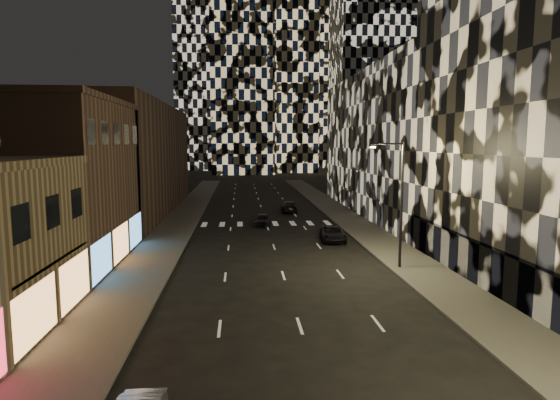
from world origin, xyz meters
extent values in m
cube|color=#47443F|center=(-10.00, 50.00, 0.07)|extent=(4.00, 120.00, 0.15)
cube|color=#47443F|center=(10.00, 50.00, 0.07)|extent=(4.00, 120.00, 0.15)
cube|color=#4C4C47|center=(-7.90, 50.00, 0.07)|extent=(0.20, 120.00, 0.15)
cube|color=#4C4C47|center=(7.90, 50.00, 0.07)|extent=(0.20, 120.00, 0.15)
cube|color=brown|center=(-17.00, 33.50, 6.00)|extent=(10.00, 15.00, 12.00)
cube|color=brown|center=(-17.00, 60.00, 7.00)|extent=(10.00, 40.00, 14.00)
cube|color=#383838|center=(12.30, 24.50, 1.50)|extent=(0.60, 25.00, 3.00)
cube|color=#232326|center=(20.00, 57.00, 9.00)|extent=(16.00, 40.00, 18.00)
cube|color=black|center=(35.00, 135.00, 50.00)|extent=(20.00, 20.00, 100.00)
cube|color=black|center=(-2.00, 140.00, 47.50)|extent=(18.00, 18.00, 95.00)
cylinder|color=black|center=(8.60, 30.00, 4.65)|extent=(0.20, 0.20, 9.00)
cylinder|color=black|center=(7.50, 30.00, 9.05)|extent=(2.20, 0.14, 0.14)
cube|color=black|center=(6.40, 30.00, 8.93)|extent=(0.50, 0.25, 0.18)
cube|color=#FFEAB2|center=(6.40, 30.00, 8.81)|extent=(0.35, 0.18, 0.06)
imported|color=black|center=(-0.50, 49.04, 0.65)|extent=(1.98, 3.98, 1.30)
imported|color=black|center=(3.50, 58.84, 0.72)|extent=(2.27, 5.09, 1.45)
imported|color=black|center=(5.68, 40.05, 0.67)|extent=(2.64, 4.97, 1.33)
camera|label=1|loc=(-2.88, -2.33, 9.12)|focal=30.00mm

